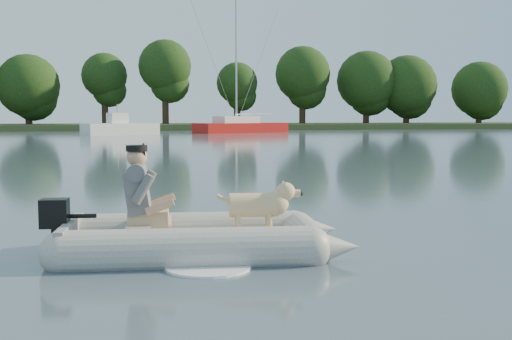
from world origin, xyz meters
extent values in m
plane|color=slate|center=(0.00, 0.00, 0.00)|extent=(160.00, 160.00, 0.00)
cube|color=#47512D|center=(0.00, 62.00, 0.25)|extent=(160.00, 12.00, 0.70)
cylinder|color=#332316|center=(-9.90, 61.33, 1.47)|extent=(0.70, 0.70, 2.94)
sphere|color=#284617|center=(-9.90, 61.33, 4.49)|extent=(6.27, 6.27, 6.27)
cylinder|color=#332316|center=(-2.42, 61.95, 1.84)|extent=(0.70, 0.70, 3.67)
sphere|color=#284617|center=(-2.42, 61.95, 5.61)|extent=(4.69, 4.69, 4.69)
cylinder|color=#332316|center=(3.70, 60.15, 2.15)|extent=(0.70, 0.70, 4.29)
sphere|color=#284617|center=(3.70, 60.15, 6.56)|extent=(5.43, 5.43, 5.43)
cylinder|color=#332316|center=(11.30, 60.43, 1.61)|extent=(0.70, 0.70, 3.21)
sphere|color=#284617|center=(11.30, 60.43, 4.91)|extent=(4.41, 4.41, 4.41)
cylinder|color=#332316|center=(18.70, 61.04, 1.97)|extent=(0.70, 0.70, 3.94)
sphere|color=#284617|center=(18.70, 61.04, 6.02)|extent=(6.03, 6.03, 6.03)
cylinder|color=#332316|center=(26.27, 61.31, 1.76)|extent=(0.70, 0.70, 3.52)
sphere|color=#284617|center=(26.27, 61.31, 5.37)|extent=(6.68, 6.68, 6.68)
cylinder|color=#332316|center=(31.05, 61.08, 1.61)|extent=(0.70, 0.70, 3.21)
sphere|color=#284617|center=(31.05, 61.08, 4.91)|extent=(6.79, 6.79, 6.79)
cylinder|color=#332316|center=(40.05, 60.78, 1.48)|extent=(0.70, 0.70, 2.96)
sphere|color=#284617|center=(40.05, 60.78, 4.53)|extent=(6.40, 6.40, 6.40)
cube|color=#A51612|center=(9.26, 47.75, 0.32)|extent=(8.76, 5.84, 1.06)
cube|color=white|center=(8.78, 47.52, 1.11)|extent=(4.17, 3.28, 0.64)
cylinder|color=#A5A5AA|center=(8.78, 47.52, 6.14)|extent=(0.17, 0.17, 10.59)
camera|label=1|loc=(-1.48, -6.83, 1.56)|focal=45.00mm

